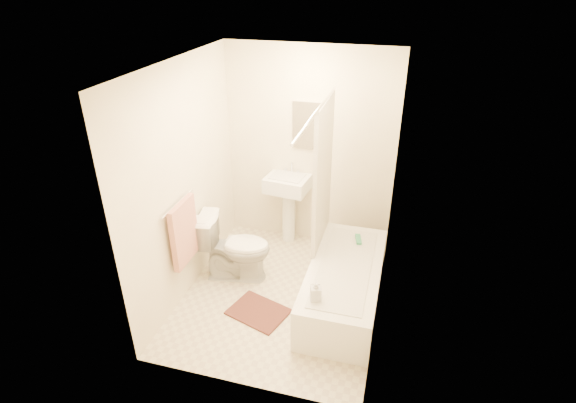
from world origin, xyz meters
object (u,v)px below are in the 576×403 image
(sink, at_px, (288,206))
(toilet, at_px, (236,247))
(bath_mat, at_px, (258,312))
(soap_bottle, at_px, (316,291))
(bathtub, at_px, (344,285))

(sink, bearing_deg, toilet, -105.96)
(bath_mat, relative_size, soap_bottle, 2.68)
(bath_mat, bearing_deg, sink, 92.80)
(bath_mat, bearing_deg, soap_bottle, -16.43)
(sink, distance_m, bathtub, 1.35)
(sink, height_order, bath_mat, sink)
(toilet, distance_m, soap_bottle, 1.28)
(bathtub, xyz_separation_m, soap_bottle, (-0.18, -0.57, 0.33))
(soap_bottle, bearing_deg, bathtub, 72.30)
(soap_bottle, bearing_deg, bath_mat, 163.57)
(toilet, relative_size, bath_mat, 1.37)
(toilet, xyz_separation_m, sink, (0.36, 0.87, 0.11))
(sink, relative_size, soap_bottle, 4.66)
(toilet, height_order, soap_bottle, toilet)
(toilet, distance_m, bathtub, 1.25)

